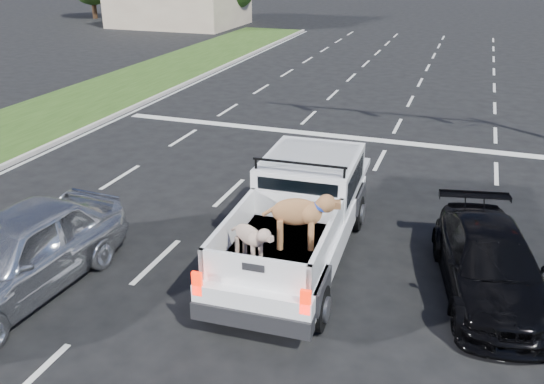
{
  "coord_description": "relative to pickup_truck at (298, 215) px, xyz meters",
  "views": [
    {
      "loc": [
        4.2,
        -9.41,
        6.3
      ],
      "look_at": [
        0.21,
        2.0,
        1.11
      ],
      "focal_mm": 38.0,
      "sensor_mm": 36.0,
      "label": 1
    }
  ],
  "objects": [
    {
      "name": "black_coupe",
      "position": [
        3.92,
        -0.13,
        -0.38
      ],
      "size": [
        2.67,
        4.75,
        1.3
      ],
      "primitive_type": "imported",
      "rotation": [
        0.0,
        0.0,
        0.2
      ],
      "color": "black",
      "rests_on": "ground"
    },
    {
      "name": "curb_left",
      "position": [
        -10.13,
        4.81,
        -0.96
      ],
      "size": [
        0.15,
        60.0,
        0.14
      ],
      "primitive_type": "cube",
      "color": "#AAA29C",
      "rests_on": "ground"
    },
    {
      "name": "grass_median_left",
      "position": [
        -12.58,
        4.81,
        -0.98
      ],
      "size": [
        5.0,
        60.0,
        0.1
      ],
      "primitive_type": "cube",
      "color": "#264414",
      "rests_on": "ground"
    },
    {
      "name": "silver_sedan",
      "position": [
        -4.72,
        -3.09,
        -0.19
      ],
      "size": [
        2.26,
        5.04,
        1.68
      ],
      "primitive_type": "imported",
      "rotation": [
        0.0,
        0.0,
        -0.06
      ],
      "color": "silver",
      "rests_on": "ground"
    },
    {
      "name": "pickup_truck",
      "position": [
        0.0,
        0.0,
        0.0
      ],
      "size": [
        2.44,
        6.0,
        2.22
      ],
      "rotation": [
        0.0,
        0.0,
        0.04
      ],
      "color": "black",
      "rests_on": "ground"
    },
    {
      "name": "ground",
      "position": [
        -1.08,
        -1.19,
        -1.03
      ],
      "size": [
        160.0,
        160.0,
        0.0
      ],
      "primitive_type": "plane",
      "color": "black",
      "rests_on": "ground"
    },
    {
      "name": "road_markings",
      "position": [
        -1.08,
        5.37,
        -1.03
      ],
      "size": [
        17.75,
        60.0,
        0.01
      ],
      "color": "silver",
      "rests_on": "ground"
    }
  ]
}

